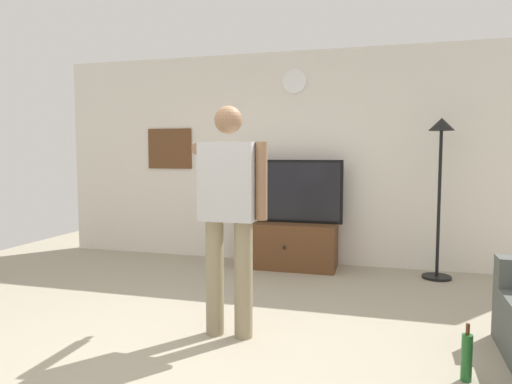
{
  "coord_description": "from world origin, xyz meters",
  "views": [
    {
      "loc": [
        1.16,
        -2.92,
        1.4
      ],
      "look_at": [
        0.02,
        1.2,
        1.05
      ],
      "focal_mm": 32.23,
      "sensor_mm": 36.0,
      "label": 1
    }
  ],
  "objects_px": {
    "tv_stand": "(289,245)",
    "floor_lamp": "(440,164)",
    "beverage_bottle": "(467,357)",
    "person_standing_nearer_lamp": "(229,206)",
    "wall_clock": "(294,81)",
    "framed_picture": "(170,149)",
    "television": "(290,191)"
  },
  "relations": [
    {
      "from": "wall_clock",
      "to": "beverage_bottle",
      "type": "xyz_separation_m",
      "value": [
        1.63,
        -2.81,
        -2.17
      ]
    },
    {
      "from": "floor_lamp",
      "to": "person_standing_nearer_lamp",
      "type": "bearing_deg",
      "value": -128.71
    },
    {
      "from": "beverage_bottle",
      "to": "person_standing_nearer_lamp",
      "type": "bearing_deg",
      "value": 169.69
    },
    {
      "from": "television",
      "to": "wall_clock",
      "type": "height_order",
      "value": "wall_clock"
    },
    {
      "from": "tv_stand",
      "to": "person_standing_nearer_lamp",
      "type": "xyz_separation_m",
      "value": [
        -0.02,
        -2.22,
        0.73
      ]
    },
    {
      "from": "tv_stand",
      "to": "wall_clock",
      "type": "height_order",
      "value": "wall_clock"
    },
    {
      "from": "person_standing_nearer_lamp",
      "to": "tv_stand",
      "type": "bearing_deg",
      "value": 89.49
    },
    {
      "from": "tv_stand",
      "to": "floor_lamp",
      "type": "relative_size",
      "value": 0.64
    },
    {
      "from": "beverage_bottle",
      "to": "television",
      "type": "bearing_deg",
      "value": 122.36
    },
    {
      "from": "television",
      "to": "wall_clock",
      "type": "xyz_separation_m",
      "value": [
        -0.0,
        0.24,
        1.37
      ]
    },
    {
      "from": "framed_picture",
      "to": "wall_clock",
      "type": "bearing_deg",
      "value": -0.16
    },
    {
      "from": "television",
      "to": "person_standing_nearer_lamp",
      "type": "relative_size",
      "value": 0.73
    },
    {
      "from": "framed_picture",
      "to": "person_standing_nearer_lamp",
      "type": "relative_size",
      "value": 0.36
    },
    {
      "from": "floor_lamp",
      "to": "wall_clock",
      "type": "bearing_deg",
      "value": 168.48
    },
    {
      "from": "person_standing_nearer_lamp",
      "to": "framed_picture",
      "type": "bearing_deg",
      "value": 124.31
    },
    {
      "from": "wall_clock",
      "to": "person_standing_nearer_lamp",
      "type": "xyz_separation_m",
      "value": [
        -0.02,
        -2.51,
        -1.31
      ]
    },
    {
      "from": "wall_clock",
      "to": "television",
      "type": "bearing_deg",
      "value": -90.0
    },
    {
      "from": "floor_lamp",
      "to": "person_standing_nearer_lamp",
      "type": "distance_m",
      "value": 2.79
    },
    {
      "from": "floor_lamp",
      "to": "person_standing_nearer_lamp",
      "type": "xyz_separation_m",
      "value": [
        -1.74,
        -2.17,
        -0.28
      ]
    },
    {
      "from": "tv_stand",
      "to": "framed_picture",
      "type": "height_order",
      "value": "framed_picture"
    },
    {
      "from": "floor_lamp",
      "to": "tv_stand",
      "type": "bearing_deg",
      "value": 178.01
    },
    {
      "from": "tv_stand",
      "to": "television",
      "type": "height_order",
      "value": "television"
    },
    {
      "from": "framed_picture",
      "to": "television",
      "type": "bearing_deg",
      "value": -8.14
    },
    {
      "from": "wall_clock",
      "to": "framed_picture",
      "type": "height_order",
      "value": "wall_clock"
    },
    {
      "from": "beverage_bottle",
      "to": "floor_lamp",
      "type": "bearing_deg",
      "value": 88.0
    },
    {
      "from": "television",
      "to": "floor_lamp",
      "type": "height_order",
      "value": "floor_lamp"
    },
    {
      "from": "wall_clock",
      "to": "floor_lamp",
      "type": "xyz_separation_m",
      "value": [
        1.72,
        -0.35,
        -1.03
      ]
    },
    {
      "from": "framed_picture",
      "to": "floor_lamp",
      "type": "xyz_separation_m",
      "value": [
        3.45,
        -0.35,
        -0.19
      ]
    },
    {
      "from": "floor_lamp",
      "to": "beverage_bottle",
      "type": "bearing_deg",
      "value": -92.0
    },
    {
      "from": "television",
      "to": "framed_picture",
      "type": "relative_size",
      "value": 2.02
    },
    {
      "from": "framed_picture",
      "to": "beverage_bottle",
      "type": "distance_m",
      "value": 4.59
    },
    {
      "from": "television",
      "to": "tv_stand",
      "type": "bearing_deg",
      "value": -90.0
    }
  ]
}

